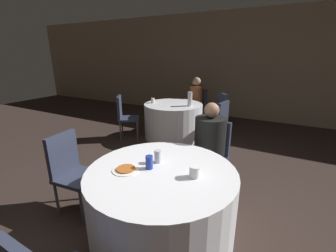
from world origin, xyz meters
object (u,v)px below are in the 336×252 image
chair_far_northeast (218,110)px  person_black_shirt (207,149)px  table_far (173,121)px  chair_far_east (218,121)px  pizza_plate_near (126,169)px  soda_can_silver (158,156)px  table_near (162,205)px  chair_far_southwest (124,114)px  chair_near_west (70,167)px  chair_far_north (198,104)px  bottle_far (190,99)px  person_floral_shirt (194,103)px  soda_can_blue (149,162)px  chair_near_north (212,149)px

chair_far_northeast → person_black_shirt: size_ratio=0.78×
table_far → chair_far_northeast: chair_far_northeast is taller
table_far → chair_far_east: chair_far_east is taller
person_black_shirt → pizza_plate_near: person_black_shirt is taller
person_black_shirt → soda_can_silver: size_ratio=9.55×
table_near → chair_far_southwest: (-2.02, 1.98, 0.18)m
chair_near_west → chair_far_north: (0.07, 3.65, 0.00)m
table_far → person_black_shirt: (1.28, -1.62, 0.24)m
chair_far_north → bottle_far: size_ratio=3.25×
table_far → person_floral_shirt: bearing=81.1°
table_far → soda_can_blue: size_ratio=9.89×
person_black_shirt → bottle_far: 1.86m
chair_far_southwest → chair_far_east: 1.90m
person_floral_shirt → person_black_shirt: size_ratio=1.03×
table_near → chair_far_east: chair_far_east is taller
pizza_plate_near → soda_can_blue: soda_can_blue is taller
chair_near_north → soda_can_silver: size_ratio=7.42×
pizza_plate_near → soda_can_silver: soda_can_silver is taller
chair_far_north → bottle_far: bearing=110.8°
bottle_far → chair_near_west: bearing=-96.2°
chair_far_east → pizza_plate_near: bearing=-173.4°
soda_can_silver → soda_can_blue: size_ratio=1.00×
chair_far_northeast → person_floral_shirt: (-0.62, 0.16, 0.06)m
chair_far_southwest → soda_can_silver: size_ratio=7.42×
table_near → soda_can_blue: bearing=-171.1°
chair_far_southwest → chair_far_east: same height
person_black_shirt → soda_can_blue: (-0.23, -0.94, 0.18)m
chair_far_north → person_floral_shirt: person_floral_shirt is taller
chair_far_northeast → person_black_shirt: person_black_shirt is taller
person_black_shirt → pizza_plate_near: size_ratio=4.86×
table_far → bottle_far: bottle_far is taller
chair_far_southwest → chair_far_northeast: bearing=94.4°
chair_near_west → chair_far_north: bearing=173.4°
soda_can_silver → bottle_far: (-0.69, 2.40, 0.08)m
soda_can_blue → bottle_far: bearing=105.0°
chair_near_north → person_floral_shirt: bearing=-55.8°
chair_far_southwest → bottle_far: bearing=80.7°
table_near → chair_far_north: chair_far_north is taller
pizza_plate_near → person_black_shirt: bearing=69.4°
chair_far_northeast → chair_far_east: bearing=154.4°
pizza_plate_near → table_near: bearing=26.5°
chair_far_southwest → soda_can_blue: size_ratio=7.42×
chair_far_east → person_floral_shirt: bearing=50.2°
person_floral_shirt → pizza_plate_near: person_floral_shirt is taller
table_far → pizza_plate_near: bearing=-71.7°
pizza_plate_near → soda_can_silver: bearing=56.4°
table_far → chair_near_north: 1.97m
table_near → chair_near_north: chair_near_north is taller
table_near → soda_can_silver: bearing=131.4°
chair_far_east → pizza_plate_near: size_ratio=3.77×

